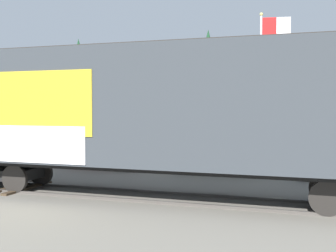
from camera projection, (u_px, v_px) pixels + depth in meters
The scene contains 7 objects.
ground_plane at pixel (199, 201), 12.81m from camera, with size 260.00×260.00×0.00m, color slate.
track at pixel (134, 195), 13.46m from camera, with size 60.01×2.89×0.08m.
freight_car at pixel (160, 109), 13.07m from camera, with size 16.95×3.20×4.79m.
flagpole at pixel (267, 64), 22.65m from camera, with size 1.58×0.35×7.78m.
hillside at pixel (291, 91), 84.83m from camera, with size 129.84×39.43×16.73m.
parked_car_red at pixel (104, 150), 20.05m from camera, with size 4.58×2.29×1.62m.
parked_car_tan at pixel (218, 152), 18.50m from camera, with size 4.16×2.12×1.80m.
Camera 1 is at (3.02, -12.37, 2.78)m, focal length 45.95 mm.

